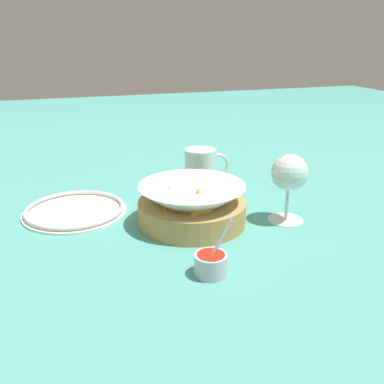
# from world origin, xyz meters

# --- Properties ---
(ground_plane) EXTENTS (4.00, 4.00, 0.00)m
(ground_plane) POSITION_xyz_m (0.00, 0.00, 0.00)
(ground_plane) COLOR teal
(food_basket) EXTENTS (0.23, 0.23, 0.10)m
(food_basket) POSITION_xyz_m (0.04, -0.01, 0.04)
(food_basket) COLOR #B2894C
(food_basket) RESTS_ON ground_plane
(sauce_cup) EXTENTS (0.06, 0.06, 0.10)m
(sauce_cup) POSITION_xyz_m (0.00, -0.22, 0.02)
(sauce_cup) COLOR #B7B7BC
(sauce_cup) RESTS_ON ground_plane
(wine_glass) EXTENTS (0.08, 0.08, 0.15)m
(wine_glass) POSITION_xyz_m (0.23, -0.06, 0.10)
(wine_glass) COLOR silver
(wine_glass) RESTS_ON ground_plane
(beer_mug) EXTENTS (0.12, 0.08, 0.10)m
(beer_mug) POSITION_xyz_m (0.13, 0.19, 0.05)
(beer_mug) COLOR silver
(beer_mug) RESTS_ON ground_plane
(side_plate) EXTENTS (0.23, 0.23, 0.01)m
(side_plate) POSITION_xyz_m (-0.20, 0.12, 0.01)
(side_plate) COLOR white
(side_plate) RESTS_ON ground_plane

